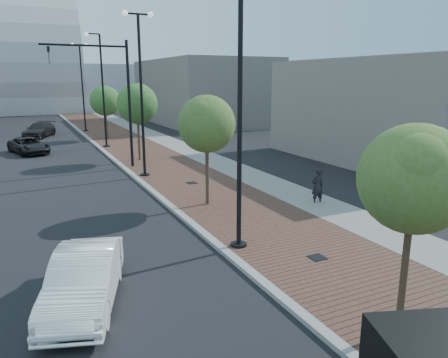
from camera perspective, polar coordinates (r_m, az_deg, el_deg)
name	(u,v)px	position (r m, az deg, el deg)	size (l,w,h in m)	color
sidewalk	(125,137)	(43.45, -13.19, 5.59)	(7.00, 140.00, 0.12)	#4C2D23
concrete_strip	(151,135)	(44.10, -9.75, 5.87)	(2.40, 140.00, 0.13)	slate
curb	(89,139)	(42.84, -17.77, 5.21)	(0.30, 140.00, 0.14)	gray
white_sedan	(84,279)	(11.70, -18.30, -12.68)	(1.51, 4.34, 1.43)	white
dark_car_mid	(29,146)	(36.26, -24.79, 4.11)	(2.08, 4.50, 1.25)	black
dark_car_far	(39,130)	(46.14, -23.60, 6.07)	(1.98, 4.87, 1.41)	black
pedestrian	(317,186)	(19.93, 12.46, -0.97)	(0.64, 0.42, 1.76)	black
streetlight_1	(237,123)	(13.66, 1.71, 7.60)	(1.44, 0.56, 9.21)	black
streetlight_2	(141,94)	(24.91, -11.06, 11.10)	(1.72, 0.56, 9.28)	black
streetlight_3	(102,95)	(36.64, -16.11, 10.75)	(1.44, 0.56, 9.21)	black
streetlight_4	(82,87)	(48.50, -18.51, 11.69)	(1.72, 0.56, 9.28)	black
traffic_mast	(114,90)	(27.63, -14.54, 11.47)	(5.09, 0.20, 8.00)	black
tree_0	(415,179)	(9.81, 24.28, -0.01)	(2.40, 2.35, 4.84)	#382619
tree_1	(207,124)	(18.74, -2.24, 7.38)	(2.55, 2.53, 5.04)	#382619
tree_2	(138,104)	(30.07, -11.53, 9.87)	(2.77, 2.77, 5.39)	#382619
tree_3	(105,101)	(41.81, -15.67, 10.08)	(2.79, 2.79, 5.05)	#382619
convention_center	(38,76)	(87.15, -23.78, 12.52)	(50.00, 30.00, 50.00)	#A4AAAE
commercial_block_ne	(202,92)	(56.46, -3.03, 11.67)	(12.00, 22.00, 8.00)	#66605B
commercial_block_e	(392,110)	(32.51, 21.66, 8.57)	(10.00, 16.00, 7.00)	slate
utility_cover_1	(317,257)	(14.12, 12.44, -10.26)	(0.50, 0.50, 0.02)	black
utility_cover_2	(192,183)	(23.28, -4.36, -0.52)	(0.50, 0.50, 0.02)	black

